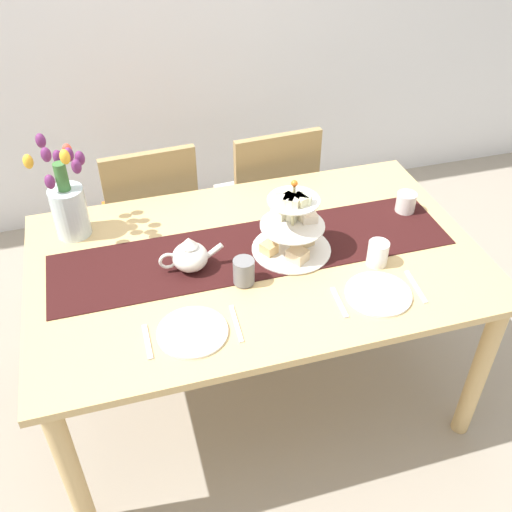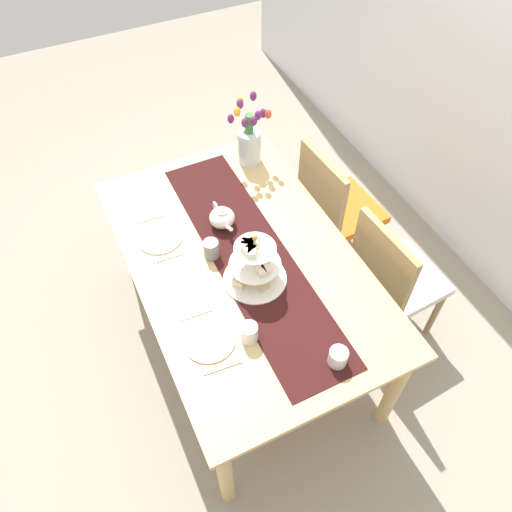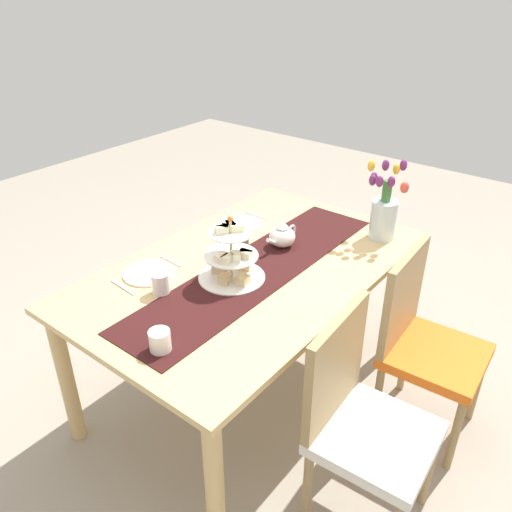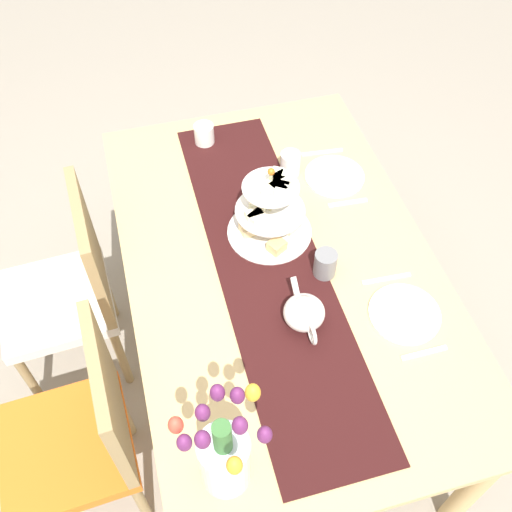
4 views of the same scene
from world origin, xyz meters
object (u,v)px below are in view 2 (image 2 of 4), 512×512
at_px(fork_left, 151,218).
at_px(fork_right, 197,314).
at_px(dining_table, 243,271).
at_px(tiered_cake_stand, 255,265).
at_px(tulip_vase, 249,140).
at_px(mug_white_text, 249,333).
at_px(chair_left, 334,206).
at_px(knife_right, 222,368).
at_px(chair_right, 392,277).
at_px(knife_left, 169,257).
at_px(teapot, 222,217).
at_px(dinner_plate_right, 209,340).
at_px(mug_grey, 211,249).
at_px(cream_jug, 338,357).
at_px(dinner_plate_left, 160,237).

bearing_deg(fork_left, fork_right, 0.00).
bearing_deg(dining_table, tiered_cake_stand, -0.15).
bearing_deg(fork_left, tulip_vase, 106.30).
xyz_separation_m(tulip_vase, mug_white_text, (1.06, -0.50, -0.10)).
bearing_deg(chair_left, dining_table, -67.09).
bearing_deg(knife_right, chair_right, 101.18).
xyz_separation_m(chair_right, knife_left, (-0.44, -1.07, 0.26)).
xyz_separation_m(fork_left, knife_left, (0.29, 0.00, 0.00)).
relative_size(teapot, dinner_plate_right, 1.04).
distance_m(teapot, mug_grey, 0.21).
bearing_deg(dinner_plate_right, knife_left, 180.00).
xyz_separation_m(dinner_plate_right, mug_grey, (-0.43, 0.19, 0.05)).
height_order(cream_jug, knife_right, cream_jug).
bearing_deg(dining_table, fork_left, -144.69).
xyz_separation_m(fork_left, dinner_plate_right, (0.80, 0.00, 0.00)).
bearing_deg(mug_white_text, chair_right, 98.41).
bearing_deg(knife_right, cream_jug, 67.38).
bearing_deg(knife_right, teapot, 156.57).
height_order(tulip_vase, mug_grey, tulip_vase).
height_order(tiered_cake_stand, dinner_plate_left, tiered_cake_stand).
xyz_separation_m(fork_right, knife_right, (0.29, 0.00, 0.00)).
bearing_deg(chair_right, tulip_vase, -156.35).
distance_m(dining_table, fork_right, 0.39).
relative_size(dinner_plate_left, knife_right, 1.35).
bearing_deg(knife_right, dining_table, 146.77).
relative_size(dinner_plate_left, mug_grey, 2.42).
height_order(tiered_cake_stand, dinner_plate_right, tiered_cake_stand).
bearing_deg(dinner_plate_left, teapot, 79.86).
bearing_deg(dinner_plate_left, dinner_plate_right, 0.00).
distance_m(chair_left, cream_jug, 1.21).
bearing_deg(teapot, tulip_vase, 139.17).
height_order(tulip_vase, cream_jug, tulip_vase).
bearing_deg(dinner_plate_left, cream_jug, 24.21).
relative_size(knife_left, dinner_plate_right, 0.74).
bearing_deg(tiered_cake_stand, chair_left, 121.14).
xyz_separation_m(dinner_plate_left, fork_right, (0.51, 0.00, -0.00)).
bearing_deg(fork_right, dinner_plate_left, 180.00).
height_order(chair_right, dinner_plate_left, chair_right).
distance_m(cream_jug, dinner_plate_left, 1.08).
height_order(dinner_plate_left, fork_right, dinner_plate_left).
distance_m(chair_left, tiered_cake_stand, 0.95).
bearing_deg(dining_table, knife_right, -33.23).
bearing_deg(dinner_plate_right, mug_white_text, 66.96).
xyz_separation_m(teapot, tulip_vase, (-0.40, 0.34, 0.09)).
bearing_deg(cream_jug, chair_left, 147.64).
relative_size(chair_right, tiered_cake_stand, 2.99).
height_order(tiered_cake_stand, tulip_vase, tulip_vase).
xyz_separation_m(dining_table, fork_left, (-0.45, -0.32, 0.10)).
distance_m(tiered_cake_stand, fork_right, 0.34).
bearing_deg(mug_grey, dinner_plate_right, -24.23).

